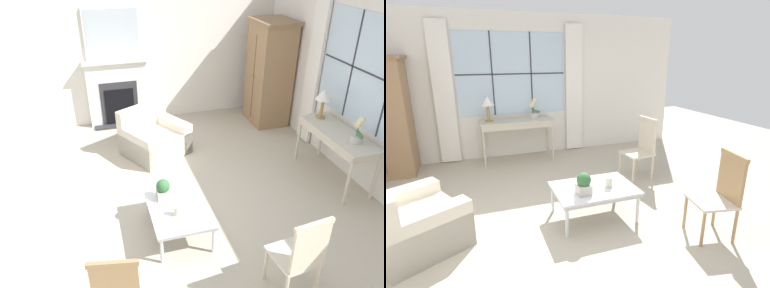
# 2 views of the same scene
# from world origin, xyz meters

# --- Properties ---
(ground_plane) EXTENTS (14.00, 14.00, 0.00)m
(ground_plane) POSITION_xyz_m (0.00, 0.00, 0.00)
(ground_plane) COLOR #B2A893
(wall_back_windowed) EXTENTS (7.20, 0.14, 2.80)m
(wall_back_windowed) POSITION_xyz_m (0.00, 3.02, 1.40)
(wall_back_windowed) COLOR silver
(wall_back_windowed) RESTS_ON ground_plane
(console_table) EXTENTS (1.38, 0.52, 0.80)m
(console_table) POSITION_xyz_m (-0.01, 2.68, 0.71)
(console_table) COLOR beige
(console_table) RESTS_ON ground_plane
(table_lamp) EXTENTS (0.25, 0.25, 0.48)m
(table_lamp) POSITION_xyz_m (-0.52, 2.70, 1.16)
(table_lamp) COLOR #9E7F47
(table_lamp) RESTS_ON console_table
(potted_orchid) EXTENTS (0.21, 0.16, 0.40)m
(potted_orchid) POSITION_xyz_m (0.34, 2.70, 0.96)
(potted_orchid) COLOR #BCB7AD
(potted_orchid) RESTS_ON console_table
(armchair_upholstered) EXTENTS (1.20, 1.25, 0.80)m
(armchair_upholstered) POSITION_xyz_m (-1.53, 0.20, 0.27)
(armchair_upholstered) COLOR beige
(armchair_upholstered) RESTS_ON ground_plane
(side_chair_wooden) EXTENTS (0.49, 0.49, 1.03)m
(side_chair_wooden) POSITION_xyz_m (1.79, 1.05, 0.57)
(side_chair_wooden) COLOR beige
(side_chair_wooden) RESTS_ON ground_plane
(accent_chair_wooden) EXTENTS (0.51, 0.51, 0.99)m
(accent_chair_wooden) POSITION_xyz_m (1.72, -0.73, 0.55)
(accent_chair_wooden) COLOR beige
(accent_chair_wooden) RESTS_ON ground_plane
(coffee_table) EXTENTS (1.01, 0.72, 0.42)m
(coffee_table) POSITION_xyz_m (0.54, 0.11, 0.38)
(coffee_table) COLOR silver
(coffee_table) RESTS_ON ground_plane
(potted_plant_small) EXTENTS (0.17, 0.17, 0.27)m
(potted_plant_small) POSITION_xyz_m (0.35, -0.03, 0.55)
(potted_plant_small) COLOR #BCB7AD
(potted_plant_small) RESTS_ON coffee_table
(pillar_candle) EXTENTS (0.12, 0.12, 0.14)m
(pillar_candle) POSITION_xyz_m (0.72, 0.05, 0.48)
(pillar_candle) COLOR silver
(pillar_candle) RESTS_ON coffee_table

